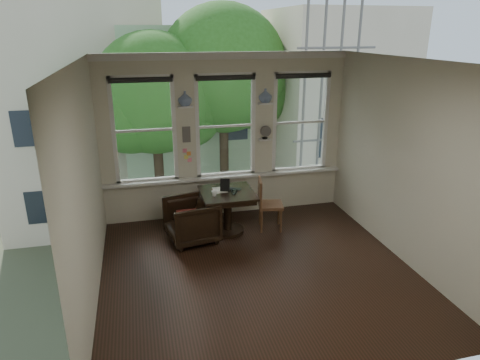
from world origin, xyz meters
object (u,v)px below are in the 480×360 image
object	(u,v)px
side_chair_right	(271,204)
mug	(214,193)
laptop	(232,190)
armchair_left	(191,220)
table	(228,212)

from	to	relation	value
side_chair_right	mug	world-z (taller)	side_chair_right
laptop	mug	size ratio (longest dim) A/B	3.12
armchair_left	laptop	bearing A→B (deg)	95.58
armchair_left	side_chair_right	xyz separation A→B (m)	(1.42, 0.13, 0.09)
side_chair_right	armchair_left	bearing A→B (deg)	106.77
armchair_left	mug	xyz separation A→B (m)	(0.40, 0.04, 0.43)
table	side_chair_right	world-z (taller)	side_chair_right
laptop	mug	world-z (taller)	mug
armchair_left	mug	size ratio (longest dim) A/B	8.37
laptop	mug	distance (m)	0.38
side_chair_right	laptop	world-z (taller)	side_chair_right
side_chair_right	mug	bearing A→B (deg)	106.64
table	side_chair_right	size ratio (longest dim) A/B	0.98
table	armchair_left	bearing A→B (deg)	-165.75
armchair_left	mug	distance (m)	0.59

